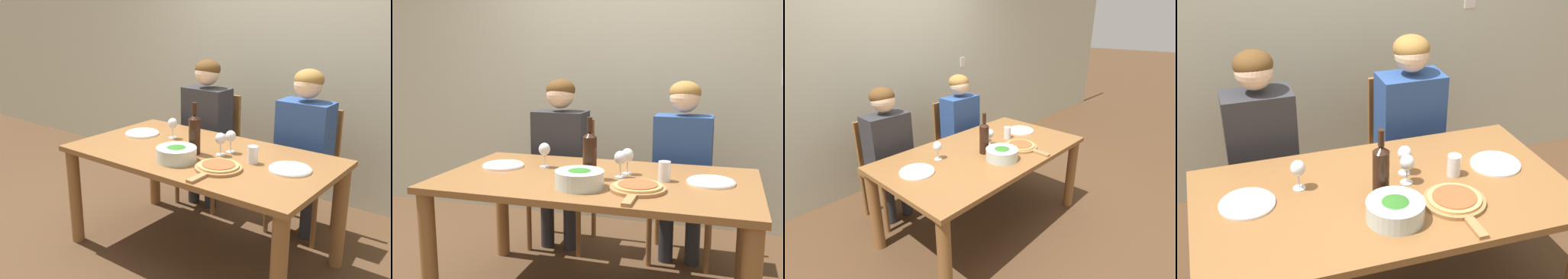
# 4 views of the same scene
# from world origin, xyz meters

# --- Properties ---
(ground_plane) EXTENTS (40.00, 40.00, 0.00)m
(ground_plane) POSITION_xyz_m (0.00, 0.00, 0.00)
(ground_plane) COLOR #4C331E
(back_wall) EXTENTS (10.00, 0.06, 2.70)m
(back_wall) POSITION_xyz_m (0.00, 1.40, 1.35)
(back_wall) COLOR beige
(back_wall) RESTS_ON ground
(dining_table) EXTENTS (1.75, 0.96, 0.73)m
(dining_table) POSITION_xyz_m (0.00, 0.00, 0.62)
(dining_table) COLOR brown
(dining_table) RESTS_ON ground
(chair_left) EXTENTS (0.42, 0.42, 0.94)m
(chair_left) POSITION_xyz_m (-0.48, 0.80, 0.51)
(chair_left) COLOR brown
(chair_left) RESTS_ON ground
(chair_right) EXTENTS (0.42, 0.42, 0.94)m
(chair_right) POSITION_xyz_m (0.40, 0.80, 0.51)
(chair_right) COLOR brown
(chair_right) RESTS_ON ground
(person_woman) EXTENTS (0.47, 0.51, 1.25)m
(person_woman) POSITION_xyz_m (-0.48, 0.69, 0.75)
(person_woman) COLOR #28282D
(person_woman) RESTS_ON ground
(person_man) EXTENTS (0.47, 0.51, 1.25)m
(person_man) POSITION_xyz_m (0.40, 0.69, 0.75)
(person_man) COLOR #28282D
(person_man) RESTS_ON ground
(wine_bottle) EXTENTS (0.08, 0.08, 0.34)m
(wine_bottle) POSITION_xyz_m (-0.03, -0.03, 0.87)
(wine_bottle) COLOR black
(wine_bottle) RESTS_ON dining_table
(broccoli_bowl) EXTENTS (0.25, 0.25, 0.10)m
(broccoli_bowl) POSITION_xyz_m (-0.03, -0.22, 0.78)
(broccoli_bowl) COLOR silver
(broccoli_bowl) RESTS_ON dining_table
(dinner_plate_left) EXTENTS (0.25, 0.25, 0.02)m
(dinner_plate_left) POSITION_xyz_m (-0.62, 0.09, 0.74)
(dinner_plate_left) COLOR white
(dinner_plate_left) RESTS_ON dining_table
(dinner_plate_right) EXTENTS (0.25, 0.25, 0.02)m
(dinner_plate_right) POSITION_xyz_m (0.61, 0.06, 0.74)
(dinner_plate_right) COLOR white
(dinner_plate_right) RESTS_ON dining_table
(pizza_on_board) EXTENTS (0.29, 0.43, 0.04)m
(pizza_on_board) POSITION_xyz_m (0.27, -0.19, 0.75)
(pizza_on_board) COLOR #9E7042
(pizza_on_board) RESTS_ON dining_table
(wine_glass_left) EXTENTS (0.07, 0.07, 0.15)m
(wine_glass_left) POSITION_xyz_m (-0.37, 0.15, 0.84)
(wine_glass_left) COLOR silver
(wine_glass_left) RESTS_ON dining_table
(wine_glass_right) EXTENTS (0.07, 0.07, 0.15)m
(wine_glass_right) POSITION_xyz_m (0.15, 0.13, 0.84)
(wine_glass_right) COLOR silver
(wine_glass_right) RESTS_ON dining_table
(wine_glass_centre) EXTENTS (0.07, 0.07, 0.15)m
(wine_glass_centre) POSITION_xyz_m (0.13, 0.04, 0.84)
(wine_glass_centre) COLOR silver
(wine_glass_centre) RESTS_ON dining_table
(water_tumbler) EXTENTS (0.07, 0.07, 0.11)m
(water_tumbler) POSITION_xyz_m (0.37, 0.04, 0.79)
(water_tumbler) COLOR silver
(water_tumbler) RESTS_ON dining_table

